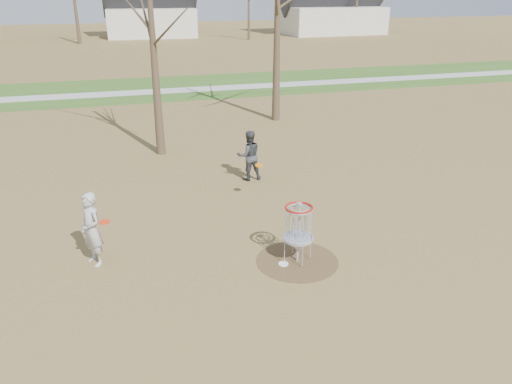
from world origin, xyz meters
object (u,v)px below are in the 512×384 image
at_px(disc_grounded, 283,264).
at_px(disc_golf_basket, 299,224).
at_px(player_standing, 91,229).
at_px(player_throwing, 249,155).

bearing_deg(disc_grounded, disc_golf_basket, 9.73).
relative_size(disc_grounded, disc_golf_basket, 0.16).
bearing_deg(player_standing, disc_golf_basket, 43.55).
bearing_deg(disc_golf_basket, player_throwing, 86.23).
bearing_deg(disc_golf_basket, player_standing, 164.76).
relative_size(player_standing, disc_golf_basket, 1.21).
bearing_deg(player_standing, player_throwing, 99.83).
bearing_deg(player_throwing, disc_golf_basket, 85.25).
bearing_deg(player_throwing, disc_grounded, 81.54).
distance_m(player_standing, disc_grounded, 4.14).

